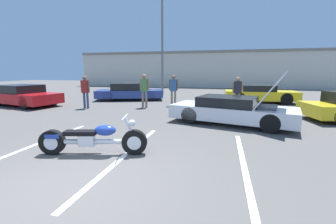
{
  "coord_description": "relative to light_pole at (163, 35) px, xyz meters",
  "views": [
    {
      "loc": [
        2.51,
        -3.15,
        1.99
      ],
      "look_at": [
        0.97,
        3.19,
        0.8
      ],
      "focal_mm": 24.0,
      "sensor_mm": 36.0,
      "label": 1
    }
  ],
  "objects": [
    {
      "name": "parking_stripe_middle",
      "position": [
        2.62,
        -13.48,
        -4.81
      ],
      "size": [
        0.12,
        4.68,
        0.01
      ],
      "primitive_type": "cube",
      "color": "white",
      "rests_on": "ground"
    },
    {
      "name": "parked_car_left_row",
      "position": [
        -6.47,
        -7.51,
        -4.23
      ],
      "size": [
        4.81,
        2.83,
        1.21
      ],
      "rotation": [
        0.0,
        0.0,
        -0.22
      ],
      "color": "red",
      "rests_on": "ground"
    },
    {
      "name": "motorcycle",
      "position": [
        1.85,
        -13.57,
        -4.44
      ],
      "size": [
        2.55,
        0.92,
        0.94
      ],
      "rotation": [
        0.0,
        0.0,
        0.24
      ],
      "color": "black",
      "rests_on": "ground"
    },
    {
      "name": "spectator_midground",
      "position": [
        2.08,
        -5.52,
        -3.77
      ],
      "size": [
        0.52,
        0.23,
        1.76
      ],
      "color": "gray",
      "rests_on": "ground"
    },
    {
      "name": "parked_car_mid_left_row",
      "position": [
        -1.52,
        -3.61,
        -4.26
      ],
      "size": [
        4.86,
        3.12,
        1.17
      ],
      "rotation": [
        0.0,
        0.0,
        0.32
      ],
      "color": "navy",
      "rests_on": "ground"
    },
    {
      "name": "spectator_by_show_car",
      "position": [
        0.66,
        -6.52,
        -3.72
      ],
      "size": [
        0.52,
        0.24,
        1.83
      ],
      "color": "gray",
      "rests_on": "ground"
    },
    {
      "name": "light_pole",
      "position": [
        0.0,
        0.0,
        0.0
      ],
      "size": [
        1.21,
        0.28,
        8.86
      ],
      "color": "slate",
      "rests_on": "ground"
    },
    {
      "name": "show_car_hood_open",
      "position": [
        5.23,
        -9.43,
        -4.29
      ],
      "size": [
        4.84,
        2.82,
        2.0
      ],
      "rotation": [
        0.0,
        0.0,
        -0.25
      ],
      "color": "silver",
      "rests_on": "ground"
    },
    {
      "name": "spectator_near_motorcycle",
      "position": [
        -2.33,
        -7.53,
        -3.78
      ],
      "size": [
        0.52,
        0.23,
        1.74
      ],
      "color": "#38476B",
      "rests_on": "ground"
    },
    {
      "name": "far_building",
      "position": [
        2.33,
        11.29,
        -2.48
      ],
      "size": [
        32.0,
        4.2,
        4.4
      ],
      "color": "beige",
      "rests_on": "ground"
    },
    {
      "name": "parking_stripe_back",
      "position": [
        5.35,
        -13.48,
        -4.81
      ],
      "size": [
        0.12,
        4.68,
        0.01
      ],
      "primitive_type": "cube",
      "color": "white",
      "rests_on": "ground"
    },
    {
      "name": "parking_stripe_foreground",
      "position": [
        -0.1,
        -13.48,
        -4.81
      ],
      "size": [
        0.12,
        4.68,
        0.01
      ],
      "primitive_type": "cube",
      "color": "white",
      "rests_on": "ground"
    },
    {
      "name": "spectator_far_lot",
      "position": [
        5.61,
        -5.53,
        -3.82
      ],
      "size": [
        0.52,
        0.22,
        1.68
      ],
      "color": "gray",
      "rests_on": "ground"
    },
    {
      "name": "ground_plane",
      "position": [
        2.33,
        -15.04,
        -4.82
      ],
      "size": [
        80.0,
        80.0,
        0.0
      ],
      "primitive_type": "plane",
      "color": "#514F4C"
    },
    {
      "name": "parked_car_mid_right_row",
      "position": [
        7.14,
        -2.93,
        -4.26
      ],
      "size": [
        4.4,
        1.91,
        1.12
      ],
      "rotation": [
        0.0,
        0.0,
        0.04
      ],
      "color": "yellow",
      "rests_on": "ground"
    }
  ]
}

